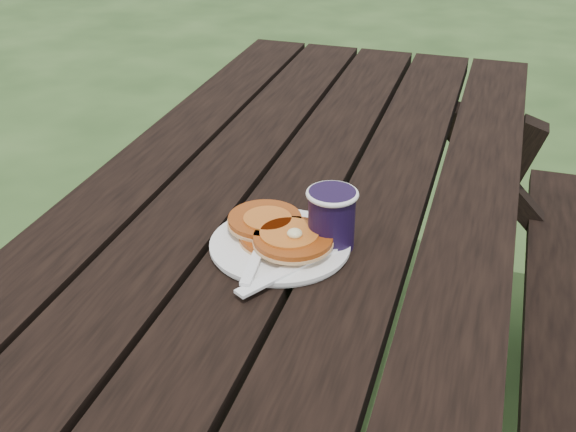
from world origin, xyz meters
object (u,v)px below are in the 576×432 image
(coffee_cup, at_px, (332,215))
(pancake_stack, at_px, (279,232))
(picnic_table, at_px, (290,369))
(plate, at_px, (280,246))

(coffee_cup, bearing_deg, pancake_stack, -161.52)
(picnic_table, bearing_deg, coffee_cup, -50.04)
(picnic_table, height_order, pancake_stack, pancake_stack)
(picnic_table, bearing_deg, plate, -78.29)
(plate, distance_m, coffee_cup, 0.09)
(plate, xyz_separation_m, pancake_stack, (-0.00, 0.01, 0.02))
(pancake_stack, height_order, coffee_cup, coffee_cup)
(picnic_table, relative_size, plate, 8.66)
(picnic_table, xyz_separation_m, pancake_stack, (0.03, -0.15, 0.41))
(plate, bearing_deg, coffee_cup, 24.38)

